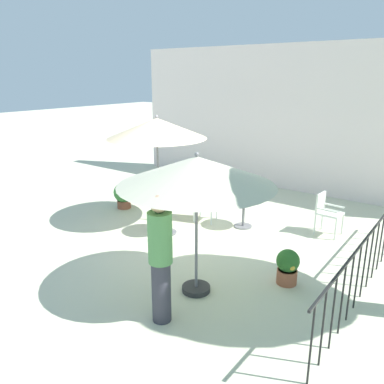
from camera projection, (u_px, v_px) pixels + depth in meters
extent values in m
plane|color=beige|center=(195.00, 237.00, 8.09)|extent=(60.00, 60.00, 0.00)
cube|color=white|center=(291.00, 119.00, 11.00)|extent=(10.23, 0.30, 4.05)
cube|color=black|center=(374.00, 228.00, 5.88)|extent=(0.03, 5.42, 0.03)
cylinder|color=black|center=(311.00, 345.00, 4.09)|extent=(0.02, 0.02, 1.00)
cylinder|color=black|center=(323.00, 328.00, 4.36)|extent=(0.02, 0.02, 1.00)
cylinder|color=black|center=(333.00, 313.00, 4.64)|extent=(0.02, 0.02, 1.00)
cylinder|color=black|center=(342.00, 299.00, 4.92)|extent=(0.02, 0.02, 1.00)
cylinder|color=black|center=(350.00, 287.00, 5.20)|extent=(0.02, 0.02, 1.00)
cylinder|color=black|center=(357.00, 277.00, 5.47)|extent=(0.02, 0.02, 1.00)
cylinder|color=black|center=(364.00, 267.00, 5.75)|extent=(0.02, 0.02, 1.00)
cylinder|color=black|center=(370.00, 258.00, 6.03)|extent=(0.02, 0.02, 1.00)
cylinder|color=black|center=(375.00, 250.00, 6.31)|extent=(0.02, 0.02, 1.00)
cylinder|color=black|center=(380.00, 243.00, 6.58)|extent=(0.02, 0.02, 1.00)
cylinder|color=#2D2D2D|center=(159.00, 219.00, 8.97)|extent=(0.44, 0.44, 0.08)
cylinder|color=slate|center=(158.00, 171.00, 8.65)|extent=(0.04, 0.04, 2.34)
cone|color=beige|center=(157.00, 128.00, 8.37)|extent=(2.16, 2.16, 0.43)
sphere|color=slate|center=(156.00, 117.00, 8.30)|extent=(0.06, 0.06, 0.06)
cylinder|color=#2D2D2D|center=(196.00, 288.00, 6.05)|extent=(0.44, 0.44, 0.08)
cylinder|color=slate|center=(196.00, 227.00, 5.75)|extent=(0.04, 0.04, 2.13)
cone|color=beige|center=(197.00, 171.00, 5.51)|extent=(2.29, 2.29, 0.42)
sphere|color=slate|center=(197.00, 154.00, 5.44)|extent=(0.06, 0.06, 0.06)
cylinder|color=white|center=(244.00, 196.00, 8.41)|extent=(0.71, 0.71, 0.02)
cylinder|color=slate|center=(243.00, 212.00, 8.51)|extent=(0.06, 0.06, 0.70)
cylinder|color=slate|center=(243.00, 226.00, 8.61)|extent=(0.39, 0.39, 0.03)
cylinder|color=silver|center=(166.00, 199.00, 8.06)|extent=(0.76, 0.76, 0.02)
cylinder|color=slate|center=(167.00, 217.00, 8.17)|extent=(0.06, 0.06, 0.74)
cylinder|color=slate|center=(167.00, 232.00, 8.27)|extent=(0.42, 0.42, 0.03)
cube|color=white|center=(206.00, 203.00, 8.86)|extent=(0.55, 0.56, 0.04)
cube|color=white|center=(197.00, 191.00, 8.86)|extent=(0.15, 0.43, 0.46)
cube|color=white|center=(203.00, 200.00, 8.64)|extent=(0.40, 0.15, 0.03)
cube|color=white|center=(209.00, 195.00, 9.01)|extent=(0.40, 0.15, 0.03)
cylinder|color=white|center=(211.00, 216.00, 8.67)|extent=(0.04, 0.04, 0.41)
cylinder|color=white|center=(217.00, 210.00, 9.04)|extent=(0.04, 0.04, 0.41)
cylinder|color=white|center=(194.00, 214.00, 8.81)|extent=(0.04, 0.04, 0.41)
cylinder|color=white|center=(200.00, 208.00, 9.18)|extent=(0.04, 0.04, 0.41)
cube|color=silver|center=(330.00, 213.00, 8.06)|extent=(0.50, 0.46, 0.04)
cube|color=silver|center=(321.00, 202.00, 8.13)|extent=(0.07, 0.41, 0.38)
cube|color=silver|center=(327.00, 210.00, 7.88)|extent=(0.43, 0.07, 0.03)
cube|color=silver|center=(334.00, 206.00, 8.17)|extent=(0.43, 0.07, 0.03)
cylinder|color=silver|center=(335.00, 230.00, 7.85)|extent=(0.04, 0.04, 0.45)
cylinder|color=silver|center=(342.00, 224.00, 8.14)|extent=(0.04, 0.04, 0.45)
cylinder|color=silver|center=(315.00, 225.00, 8.12)|extent=(0.04, 0.04, 0.45)
cylinder|color=silver|center=(322.00, 219.00, 8.41)|extent=(0.04, 0.04, 0.45)
cylinder|color=brown|center=(124.00, 204.00, 9.81)|extent=(0.34, 0.34, 0.20)
cylinder|color=#382819|center=(124.00, 201.00, 9.78)|extent=(0.30, 0.30, 0.02)
sphere|color=#4D9D45|center=(124.00, 192.00, 9.72)|extent=(0.49, 0.49, 0.49)
cylinder|color=brown|center=(172.00, 192.00, 10.84)|extent=(0.31, 0.31, 0.19)
cylinder|color=#382819|center=(172.00, 189.00, 10.81)|extent=(0.27, 0.27, 0.02)
sphere|color=#52903E|center=(172.00, 184.00, 10.77)|extent=(0.35, 0.35, 0.35)
sphere|color=#BC45A8|center=(169.00, 185.00, 10.70)|extent=(0.07, 0.07, 0.07)
sphere|color=#BC45A8|center=(168.00, 184.00, 10.73)|extent=(0.09, 0.09, 0.09)
sphere|color=#BC45A8|center=(168.00, 184.00, 10.74)|extent=(0.08, 0.08, 0.08)
cylinder|color=#C66F3B|center=(188.00, 205.00, 9.74)|extent=(0.33, 0.33, 0.21)
cylinder|color=#382819|center=(188.00, 201.00, 9.71)|extent=(0.29, 0.29, 0.02)
sphere|color=#3C7C3C|center=(188.00, 194.00, 9.66)|extent=(0.40, 0.40, 0.40)
cylinder|color=#9B5639|center=(287.00, 276.00, 6.25)|extent=(0.32, 0.32, 0.24)
cylinder|color=#382819|center=(287.00, 270.00, 6.22)|extent=(0.29, 0.29, 0.02)
sphere|color=#296224|center=(288.00, 261.00, 6.17)|extent=(0.37, 0.37, 0.37)
sphere|color=gold|center=(289.00, 255.00, 6.25)|extent=(0.10, 0.10, 0.10)
sphere|color=gold|center=(292.00, 267.00, 6.04)|extent=(0.10, 0.10, 0.10)
cylinder|color=#33333D|center=(161.00, 291.00, 5.22)|extent=(0.26, 0.26, 0.87)
cylinder|color=#4F8B4B|center=(160.00, 238.00, 5.00)|extent=(0.39, 0.39, 0.69)
sphere|color=tan|center=(159.00, 204.00, 4.86)|extent=(0.24, 0.24, 0.24)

